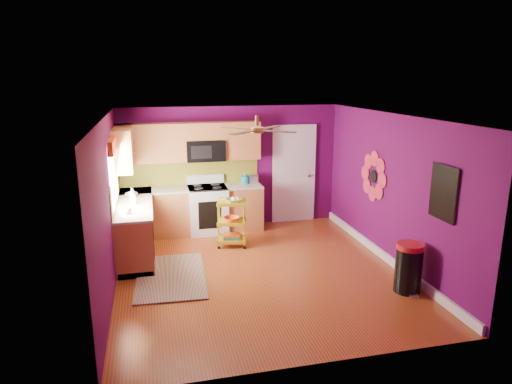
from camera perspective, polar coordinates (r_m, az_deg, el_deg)
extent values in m
plane|color=maroon|center=(7.50, 0.46, -9.99)|extent=(5.00, 5.00, 0.00)
cube|color=#54094B|center=(9.46, -3.12, 3.11)|extent=(4.50, 0.04, 2.50)
cube|color=#54094B|center=(4.81, 7.65, -8.28)|extent=(4.50, 0.04, 2.50)
cube|color=#54094B|center=(6.91, -17.95, -1.80)|extent=(0.04, 5.00, 2.50)
cube|color=#54094B|center=(7.90, 16.54, 0.28)|extent=(0.04, 5.00, 2.50)
cube|color=silver|center=(6.86, 0.51, 9.41)|extent=(4.50, 5.00, 0.04)
cube|color=white|center=(8.24, 15.77, -7.72)|extent=(0.05, 4.90, 0.14)
cube|color=#9B552A|center=(8.42, -14.83, -4.43)|extent=(0.60, 2.30, 0.90)
cube|color=#9B552A|center=(9.25, -7.91, -2.37)|extent=(2.80, 0.60, 0.90)
cube|color=beige|center=(8.28, -15.04, -1.35)|extent=(0.63, 2.30, 0.04)
cube|color=beige|center=(9.13, -8.01, 0.46)|extent=(2.80, 0.63, 0.04)
cube|color=black|center=(8.55, -14.66, -6.97)|extent=(0.54, 2.30, 0.10)
cube|color=black|center=(9.38, -7.83, -4.71)|extent=(2.80, 0.54, 0.10)
cube|color=white|center=(9.25, -6.04, -2.25)|extent=(0.76, 0.66, 0.92)
cube|color=black|center=(9.13, -6.12, 0.55)|extent=(0.76, 0.62, 0.03)
cube|color=white|center=(9.38, -6.36, 1.63)|extent=(0.76, 0.06, 0.18)
cube|color=black|center=(8.95, -5.77, -2.89)|extent=(0.45, 0.02, 0.55)
cube|color=#9B552A|center=(9.06, -12.98, 5.96)|extent=(1.32, 0.33, 0.75)
cube|color=#9B552A|center=(9.24, -1.82, 6.47)|extent=(0.72, 0.33, 0.75)
cube|color=#9B552A|center=(9.10, -6.44, 7.57)|extent=(0.76, 0.33, 0.34)
cube|color=#9B552A|center=(8.59, -16.25, 5.31)|extent=(0.33, 1.30, 0.75)
cube|color=black|center=(9.11, -6.35, 5.17)|extent=(0.76, 0.38, 0.40)
cube|color=olive|center=(9.35, -8.24, 2.51)|extent=(2.80, 0.01, 0.51)
cube|color=olive|center=(8.23, -17.17, 0.38)|extent=(0.01, 2.30, 0.51)
cube|color=white|center=(7.86, -17.42, 2.39)|extent=(0.03, 1.20, 1.00)
cube|color=#DD5213|center=(7.78, -17.46, 5.79)|extent=(0.08, 1.35, 0.22)
cube|color=white|center=(9.80, 4.72, 2.14)|extent=(0.85, 0.04, 2.05)
cube|color=white|center=(9.79, 4.75, 2.12)|extent=(0.95, 0.02, 2.15)
sphere|color=#BF8C3F|center=(9.86, 6.58, 2.02)|extent=(0.07, 0.07, 0.07)
cylinder|color=black|center=(8.38, 14.47, 1.91)|extent=(0.01, 0.24, 0.24)
cube|color=teal|center=(6.68, 22.45, -0.08)|extent=(0.03, 0.52, 0.72)
cube|color=black|center=(6.67, 22.34, -0.09)|extent=(0.01, 0.56, 0.76)
cylinder|color=#BF8C3F|center=(7.06, 0.11, 8.90)|extent=(0.06, 0.06, 0.16)
cylinder|color=#BF8C3F|center=(7.07, 0.11, 7.77)|extent=(0.20, 0.20, 0.08)
cube|color=#4C2D19|center=(7.40, 1.67, 8.06)|extent=(0.47, 0.47, 0.01)
cube|color=#4C2D19|center=(7.28, -2.46, 7.94)|extent=(0.47, 0.47, 0.01)
cube|color=#4C2D19|center=(6.75, -1.59, 7.45)|extent=(0.47, 0.47, 0.01)
cube|color=#4C2D19|center=(6.88, 2.84, 7.57)|extent=(0.47, 0.47, 0.01)
cube|color=#321B10|center=(7.45, -10.59, -10.32)|extent=(1.15, 1.78, 0.02)
cylinder|color=yellow|center=(8.31, -4.72, -4.28)|extent=(0.02, 0.02, 0.81)
cylinder|color=yellow|center=(8.29, -1.49, -4.29)|extent=(0.02, 0.02, 0.81)
cylinder|color=yellow|center=(8.62, -4.55, -3.59)|extent=(0.02, 0.02, 0.81)
cylinder|color=yellow|center=(8.59, -1.44, -3.60)|extent=(0.02, 0.02, 0.81)
sphere|color=black|center=(8.45, -4.66, -6.94)|extent=(0.06, 0.06, 0.06)
sphere|color=black|center=(8.43, -1.47, -6.96)|extent=(0.06, 0.06, 0.06)
sphere|color=black|center=(8.75, -4.50, -6.17)|extent=(0.06, 0.06, 0.06)
sphere|color=black|center=(8.73, -1.42, -6.19)|extent=(0.06, 0.06, 0.06)
cube|color=yellow|center=(8.33, -3.09, -1.41)|extent=(0.60, 0.49, 0.03)
cube|color=yellow|center=(8.44, -3.05, -3.84)|extent=(0.60, 0.49, 0.03)
cube|color=yellow|center=(8.56, -3.02, -6.02)|extent=(0.60, 0.49, 0.03)
imported|color=beige|center=(8.32, -2.76, -1.09)|extent=(0.35, 0.35, 0.07)
sphere|color=yellow|center=(8.31, -2.77, -0.94)|extent=(0.10, 0.10, 0.10)
imported|color=#DD5213|center=(8.42, -3.06, -3.45)|extent=(0.36, 0.36, 0.09)
cube|color=navy|center=(8.54, -3.03, -5.81)|extent=(0.35, 0.29, 0.04)
cube|color=#267233|center=(8.53, -3.03, -5.59)|extent=(0.35, 0.29, 0.03)
cube|color=#DD5213|center=(8.52, -3.03, -5.39)|extent=(0.35, 0.29, 0.03)
cylinder|color=black|center=(7.11, 18.49, -9.25)|extent=(0.50, 0.50, 0.66)
cylinder|color=red|center=(6.98, 18.74, -6.46)|extent=(0.39, 0.39, 0.08)
cube|color=beige|center=(7.09, 19.12, -12.18)|extent=(0.15, 0.11, 0.03)
cylinder|color=#12788D|center=(9.34, -1.35, 1.54)|extent=(0.18, 0.18, 0.16)
sphere|color=#12788D|center=(9.32, -1.35, 2.14)|extent=(0.06, 0.06, 0.06)
cube|color=beige|center=(9.39, -0.48, 1.68)|extent=(0.22, 0.15, 0.18)
imported|color=#EA3F72|center=(8.14, -15.13, -0.73)|extent=(0.09, 0.10, 0.21)
imported|color=white|center=(8.57, -15.21, -0.07)|extent=(0.14, 0.14, 0.18)
imported|color=white|center=(8.66, -15.30, -0.35)|extent=(0.23, 0.23, 0.06)
imported|color=white|center=(7.59, -15.79, -2.26)|extent=(0.13, 0.13, 0.10)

